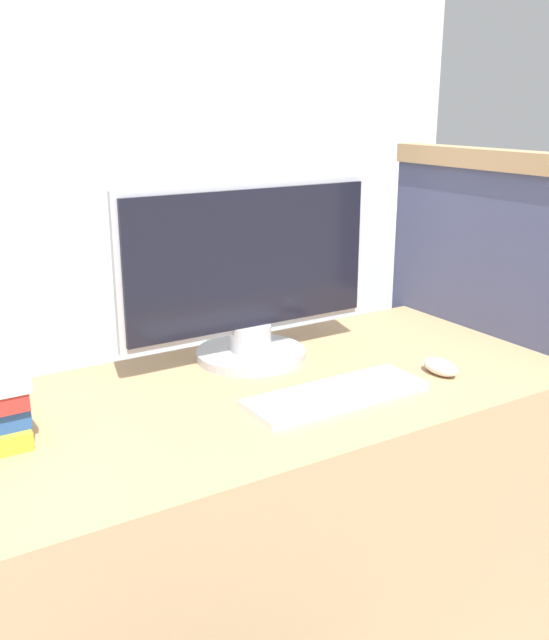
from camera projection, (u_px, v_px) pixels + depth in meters
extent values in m
cube|color=tan|center=(242.00, 544.00, 1.59)|extent=(1.48, 0.65, 0.73)
cube|color=#474C70|center=(482.00, 384.00, 1.93)|extent=(0.05, 0.70, 1.14)
cube|color=tan|center=(502.00, 160.00, 1.76)|extent=(0.07, 0.70, 0.05)
cylinder|color=#B7B7BC|center=(251.00, 354.00, 1.69)|extent=(0.26, 0.26, 0.02)
cylinder|color=#B7B7BC|center=(251.00, 338.00, 1.67)|extent=(0.10, 0.10, 0.06)
cube|color=#B7B7BC|center=(249.00, 259.00, 1.62)|extent=(0.64, 0.01, 0.34)
cube|color=black|center=(250.00, 259.00, 1.62)|extent=(0.61, 0.02, 0.32)
cube|color=white|center=(336.00, 395.00, 1.46)|extent=(0.39, 0.13, 0.02)
ellipsoid|color=white|center=(441.00, 367.00, 1.58)|extent=(0.05, 0.09, 0.04)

